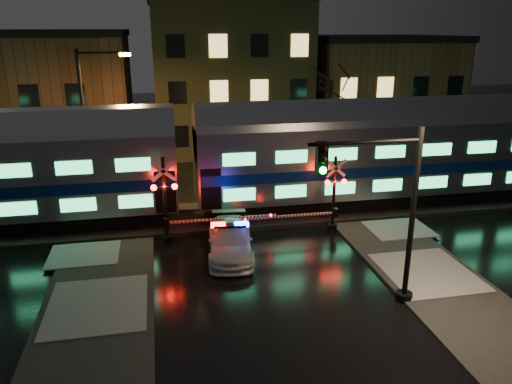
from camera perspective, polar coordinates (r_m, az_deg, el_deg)
ground at (r=22.21m, az=0.15°, el=-7.47°), size 120.00×120.00×0.00m
ballast at (r=26.69m, az=-1.99°, el=-2.64°), size 90.00×4.20×0.24m
sidewalk_left at (r=16.84m, az=-18.66°, el=-17.56°), size 4.00×20.00×0.12m
sidewalk_right at (r=19.68m, az=23.34°, el=-12.56°), size 4.00×20.00×0.12m
building_left at (r=42.88m, az=-23.75°, el=9.89°), size 14.00×10.00×9.00m
building_mid at (r=42.70m, az=-3.31°, el=13.04°), size 12.00×11.00×11.50m
building_right at (r=46.05m, az=13.36°, el=11.09°), size 12.00×10.00×8.50m
train at (r=25.42m, az=-8.09°, el=3.84°), size 51.00×3.12×5.92m
police_car at (r=22.20m, az=-2.97°, el=-5.55°), size 2.45×4.89×1.52m
crossing_signal_right at (r=24.67m, az=8.15°, el=-1.06°), size 5.34×0.64×3.78m
crossing_signal_left at (r=23.31m, az=-9.43°, el=-1.86°), size 5.87×0.66×4.15m
traffic_light at (r=17.83m, az=14.64°, el=-2.63°), size 4.22×0.73×6.53m
streetlight at (r=29.21m, az=-18.51°, el=8.10°), size 2.87×0.30×8.59m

